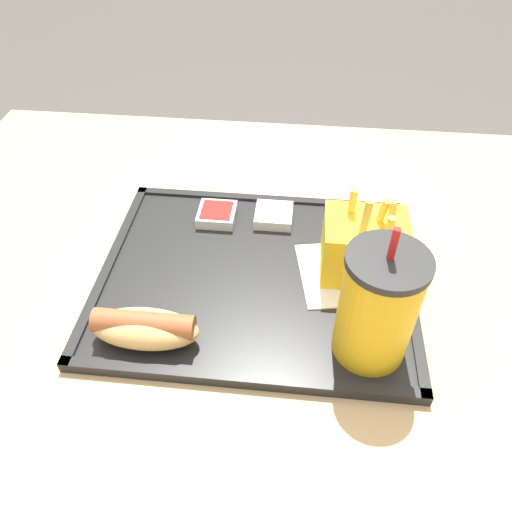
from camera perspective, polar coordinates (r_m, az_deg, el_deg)
The scene contains 8 objects.
dining_table at distance 0.93m, azimuth 1.68°, elevation -20.84°, with size 1.08×0.86×0.77m.
food_tray at distance 0.63m, azimuth -0.00°, elevation -2.29°, with size 0.39×0.32×0.01m.
paper_napkin at distance 0.63m, azimuth 10.99°, elevation -1.86°, with size 0.15×0.13×0.00m.
soda_cup at distance 0.51m, azimuth 13.73°, elevation -5.60°, with size 0.08×0.08×0.17m.
hot_dog_far at distance 0.55m, azimuth -12.62°, elevation -7.97°, with size 0.12×0.05×0.04m.
fries_carton at distance 0.61m, azimuth 12.23°, elevation 1.09°, with size 0.10×0.08×0.12m.
sauce_cup_mayo at distance 0.70m, azimuth 2.04°, elevation 4.71°, with size 0.05×0.05×0.02m.
sauce_cup_ketchup at distance 0.70m, azimuth -4.49°, elevation 4.81°, with size 0.05×0.05×0.02m.
Camera 1 is at (-0.02, 0.40, 1.23)m, focal length 35.00 mm.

